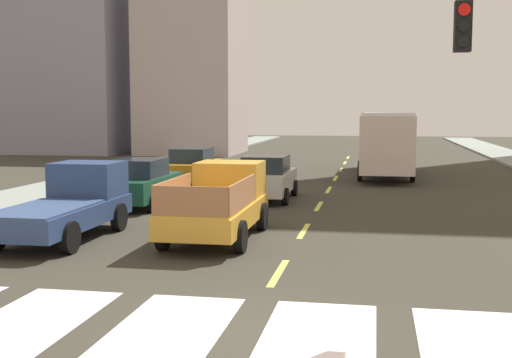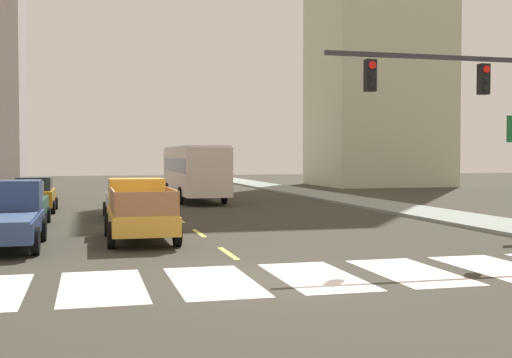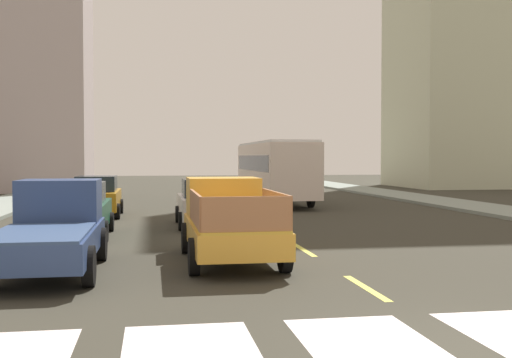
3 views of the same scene
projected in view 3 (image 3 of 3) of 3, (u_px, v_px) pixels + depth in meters
name	position (u px, v px, depth m)	size (l,w,h in m)	color
ground_plane	(471.00, 352.00, 8.02)	(160.00, 160.00, 0.00)	#343229
sidewalk_right	(510.00, 212.00, 27.66)	(3.25, 110.00, 0.15)	gray
crosswalk_stripe_3	(383.00, 356.00, 7.83)	(1.75, 3.81, 0.01)	silver
lane_dash_0	(366.00, 288.00, 11.96)	(0.16, 2.40, 0.01)	#D4D451
lane_dash_1	(304.00, 250.00, 16.89)	(0.16, 2.40, 0.01)	#D4D451
lane_dash_2	(269.00, 229.00, 21.82)	(0.16, 2.40, 0.01)	#D4D451
lane_dash_3	(248.00, 216.00, 26.75)	(0.16, 2.40, 0.01)	#D4D451
lane_dash_4	(233.00, 207.00, 31.68)	(0.16, 2.40, 0.01)	#D4D451
lane_dash_5	(222.00, 200.00, 36.61)	(0.16, 2.40, 0.01)	#D4D451
lane_dash_6	(214.00, 195.00, 41.54)	(0.16, 2.40, 0.01)	#D4D451
lane_dash_7	(207.00, 191.00, 46.47)	(0.16, 2.40, 0.01)	#D4D451
pickup_stakebed	(229.00, 221.00, 15.32)	(2.18, 5.20, 1.96)	gold
pickup_dark	(52.00, 228.00, 13.89)	(2.18, 5.20, 1.96)	navy
city_bus	(275.00, 168.00, 33.80)	(2.72, 10.80, 3.32)	beige
sedan_near_right	(205.00, 202.00, 22.78)	(2.02, 4.40, 1.72)	silver
sedan_near_left	(97.00, 196.00, 26.43)	(2.02, 4.40, 1.72)	#A67015
sedan_mid	(78.00, 210.00, 19.58)	(2.02, 4.40, 1.72)	#194B34
block_mid_right	(37.00, 71.00, 46.62)	(7.51, 7.55, 17.92)	#B2A3A2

